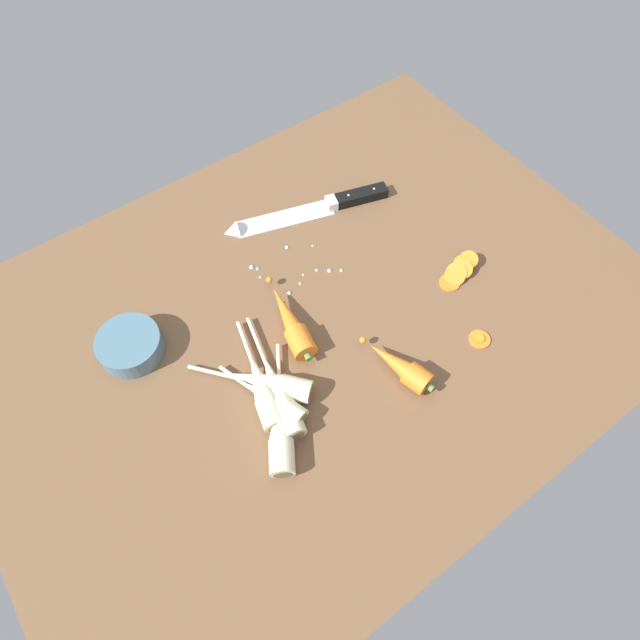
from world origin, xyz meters
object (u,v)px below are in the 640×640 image
chefs_knife (305,212)px  carrot_slice_stack (459,271)px  whole_carrot_second (401,367)px  parsnip_outer (263,390)px  whole_carrot (291,323)px  parsnip_mid_right (270,383)px  prep_bowl (130,345)px  parsnip_front (274,402)px  parsnip_mid_left (279,394)px  parsnip_back (281,428)px  carrot_slice_stray_near (480,339)px

chefs_knife → carrot_slice_stack: 33.06cm
whole_carrot_second → parsnip_outer: size_ratio=0.70×
whole_carrot → parsnip_outer: whole_carrot is taller
parsnip_mid_right → parsnip_outer: (-1.57, -0.32, 0.00)cm
carrot_slice_stack → prep_bowl: size_ratio=0.86×
whole_carrot_second → prep_bowl: whole_carrot_second is taller
whole_carrot → parsnip_mid_right: bearing=-141.3°
whole_carrot → parsnip_outer: size_ratio=0.88×
parsnip_mid_right → carrot_slice_stack: bearing=-1.4°
parsnip_front → prep_bowl: (-14.31, 23.00, 0.17)cm
parsnip_mid_left → carrot_slice_stack: (41.56, 1.48, -1.04)cm
parsnip_back → carrot_slice_stack: size_ratio=2.19×
parsnip_front → parsnip_outer: 2.92cm
chefs_knife → parsnip_front: 42.35cm
parsnip_mid_right → parsnip_back: (-2.78, -7.48, -0.00)cm
whole_carrot_second → parsnip_mid_left: bearing=157.8°
whole_carrot_second → carrot_slice_stack: whole_carrot_second is taller
parsnip_mid_left → parsnip_back: bearing=-120.1°
whole_carrot_second → carrot_slice_stray_near: (15.53, -3.33, -1.74)cm
parsnip_back → carrot_slice_stack: (44.46, 6.50, -1.04)cm
parsnip_mid_left → parsnip_back: 5.80cm
whole_carrot → whole_carrot_second: size_ratio=1.26×
parsnip_back → prep_bowl: size_ratio=1.87×
chefs_knife → parsnip_mid_right: 39.10cm
whole_carrot → carrot_slice_stray_near: size_ratio=4.89×
whole_carrot_second → parsnip_mid_right: (-19.37, 10.33, -0.12)cm
parsnip_mid_right → parsnip_outer: same height
parsnip_back → chefs_knife: bearing=50.6°
whole_carrot → carrot_slice_stray_near: bearing=-39.4°
whole_carrot → parsnip_back: 19.13cm
whole_carrot_second → carrot_slice_stray_near: size_ratio=3.89×
carrot_slice_stray_near → prep_bowl: (-50.49, 33.44, 1.79)cm
chefs_knife → whole_carrot_second: (-7.36, -38.83, 1.45)cm
parsnip_front → parsnip_mid_right: same height
chefs_knife → whole_carrot: whole_carrot is taller
chefs_knife → whole_carrot_second: whole_carrot_second is taller
parsnip_back → carrot_slice_stack: bearing=8.3°
parsnip_back → parsnip_front: bearing=70.7°
parsnip_mid_right → parsnip_back: bearing=-110.4°
whole_carrot_second → prep_bowl: (-34.97, 30.10, 0.05)cm
parsnip_front → carrot_slice_stack: 43.04cm
chefs_knife → parsnip_outer: size_ratio=1.62×
whole_carrot → parsnip_back: whole_carrot is taller
whole_carrot_second → parsnip_outer: bearing=154.5°
parsnip_mid_right → whole_carrot: bearing=38.7°
parsnip_mid_right → prep_bowl: bearing=128.3°
parsnip_front → parsnip_mid_left: size_ratio=0.72×
parsnip_mid_left → carrot_slice_stray_near: parsnip_mid_left is taller
parsnip_mid_left → parsnip_mid_right: (-0.13, 2.46, 0.00)cm
parsnip_front → carrot_slice_stack: parsnip_front is taller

